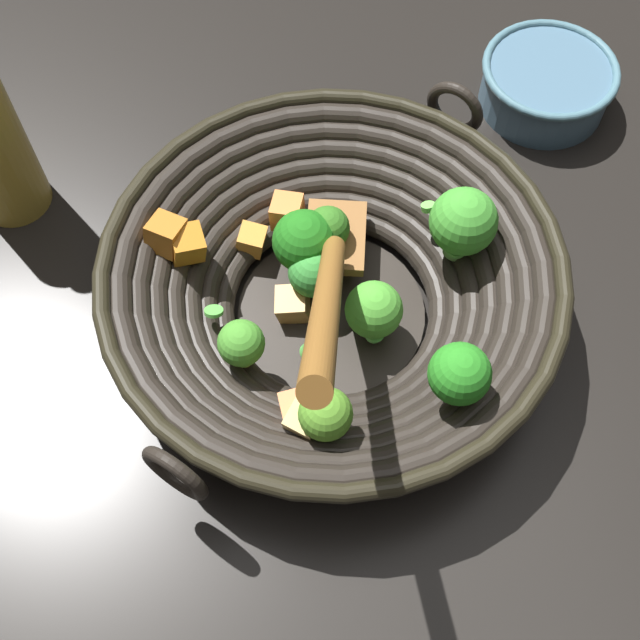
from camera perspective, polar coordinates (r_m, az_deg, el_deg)
The scene contains 3 objects.
ground_plane at distance 0.69m, azimuth 0.79°, elevation 0.18°, with size 4.00×4.00×0.00m, color black.
wok at distance 0.65m, azimuth 0.94°, elevation 2.49°, with size 0.37×0.37×0.27m.
prep_bowl at distance 0.85m, azimuth 15.63°, elevation 15.74°, with size 0.13×0.13×0.05m.
Camera 1 is at (-0.32, 0.09, 0.61)m, focal length 45.49 mm.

